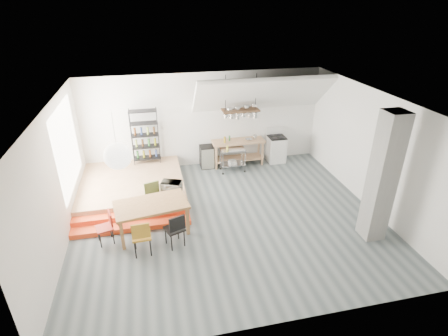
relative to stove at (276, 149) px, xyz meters
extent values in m
plane|color=#4E585A|center=(-2.50, -3.16, -0.48)|extent=(8.00, 8.00, 0.00)
cube|color=silver|center=(-2.50, 0.34, 1.12)|extent=(8.00, 0.04, 3.20)
cube|color=silver|center=(-6.50, -3.16, 1.12)|extent=(0.04, 7.00, 3.20)
cube|color=silver|center=(1.50, -3.16, 1.12)|extent=(0.04, 7.00, 3.20)
cube|color=white|center=(-2.50, -3.16, 2.72)|extent=(8.00, 7.00, 0.02)
cube|color=white|center=(-0.70, -0.26, 2.07)|extent=(4.40, 1.44, 1.32)
cube|color=white|center=(-6.48, -1.66, 1.32)|extent=(0.02, 2.50, 2.20)
cube|color=#9F774F|center=(-5.00, -1.16, -0.28)|extent=(3.00, 3.00, 0.40)
cube|color=#F1481C|center=(-5.00, -3.11, -0.41)|extent=(3.00, 0.35, 0.13)
cube|color=#F1481C|center=(-5.00, -2.76, -0.35)|extent=(3.00, 0.35, 0.27)
cube|color=gray|center=(0.80, -4.66, 1.12)|extent=(0.50, 0.50, 3.20)
cube|color=#9F774F|center=(-1.40, -0.01, 0.40)|extent=(1.80, 0.60, 0.06)
cube|color=#9F774F|center=(-1.40, -0.01, -0.23)|extent=(1.70, 0.55, 0.04)
cube|color=#9F774F|center=(-0.58, 0.21, -0.05)|extent=(0.06, 0.06, 0.86)
cube|color=#9F774F|center=(-2.22, 0.21, -0.05)|extent=(0.06, 0.06, 0.86)
cube|color=#9F774F|center=(-0.58, -0.23, -0.05)|extent=(0.06, 0.06, 0.86)
cube|color=#9F774F|center=(-2.22, -0.23, -0.05)|extent=(0.06, 0.06, 0.86)
cube|color=white|center=(0.00, -0.01, -0.03)|extent=(0.60, 0.60, 0.90)
cube|color=black|center=(0.00, -0.01, 0.44)|extent=(0.58, 0.58, 0.03)
cube|color=white|center=(0.00, 0.27, 0.57)|extent=(0.60, 0.05, 0.25)
cylinder|color=black|center=(0.14, 0.13, 0.46)|extent=(0.18, 0.18, 0.02)
cylinder|color=black|center=(-0.14, 0.13, 0.46)|extent=(0.18, 0.18, 0.02)
cylinder|color=black|center=(0.14, -0.15, 0.46)|extent=(0.18, 0.18, 0.02)
cylinder|color=black|center=(-0.14, -0.15, 0.46)|extent=(0.18, 0.18, 0.02)
cube|color=#432D1B|center=(-1.40, -0.21, 1.57)|extent=(1.20, 0.50, 0.05)
cylinder|color=black|center=(-1.90, -0.21, 2.14)|extent=(0.02, 0.02, 1.15)
cylinder|color=black|center=(-0.90, -0.21, 2.14)|extent=(0.02, 0.02, 1.15)
cylinder|color=silver|center=(-1.90, -0.26, 1.43)|extent=(0.16, 0.16, 0.12)
cylinder|color=silver|center=(-1.70, -0.26, 1.41)|extent=(0.20, 0.20, 0.16)
cylinder|color=silver|center=(-1.50, -0.26, 1.39)|extent=(0.16, 0.16, 0.20)
cylinder|color=silver|center=(-1.30, -0.26, 1.43)|extent=(0.20, 0.20, 0.12)
cylinder|color=silver|center=(-1.10, -0.26, 1.41)|extent=(0.16, 0.16, 0.16)
cylinder|color=silver|center=(-0.90, -0.26, 1.39)|extent=(0.20, 0.20, 0.20)
cylinder|color=black|center=(-4.08, 0.22, 0.82)|extent=(0.02, 0.02, 1.80)
cylinder|color=black|center=(-4.92, 0.22, 0.82)|extent=(0.02, 0.02, 1.80)
cylinder|color=black|center=(-4.08, -0.14, 0.82)|extent=(0.02, 0.02, 1.80)
cylinder|color=black|center=(-4.92, -0.14, 0.82)|extent=(0.02, 0.02, 1.80)
cube|color=black|center=(-4.50, 0.04, 0.07)|extent=(0.88, 0.38, 0.02)
cube|color=black|center=(-4.50, 0.04, 0.47)|extent=(0.88, 0.38, 0.02)
cube|color=black|center=(-4.50, 0.04, 0.87)|extent=(0.88, 0.38, 0.02)
cube|color=black|center=(-4.50, 0.04, 1.27)|extent=(0.88, 0.38, 0.02)
cube|color=black|center=(-4.50, 0.04, 1.67)|extent=(0.88, 0.38, 0.03)
cylinder|color=#31732E|center=(-4.50, 0.04, 0.21)|extent=(0.07, 0.07, 0.24)
cylinder|color=olive|center=(-4.50, 0.04, 0.61)|extent=(0.07, 0.07, 0.24)
cylinder|color=brown|center=(-4.50, 0.04, 1.01)|extent=(0.07, 0.07, 0.24)
cube|color=#9F774F|center=(-3.90, -2.41, 0.07)|extent=(0.60, 0.40, 0.03)
cylinder|color=black|center=(-3.63, -2.24, -0.01)|extent=(0.02, 0.02, 0.13)
cylinder|color=black|center=(-4.17, -2.24, -0.01)|extent=(0.02, 0.02, 0.13)
cylinder|color=black|center=(-3.63, -2.58, -0.01)|extent=(0.02, 0.02, 0.13)
cylinder|color=black|center=(-4.17, -2.58, -0.01)|extent=(0.02, 0.02, 0.13)
sphere|color=white|center=(-5.06, -3.45, 1.72)|extent=(0.60, 0.60, 0.60)
cube|color=brown|center=(-4.47, -3.36, 0.31)|extent=(1.88, 1.25, 0.07)
cube|color=brown|center=(-3.76, -2.82, -0.10)|extent=(0.09, 0.09, 0.76)
cube|color=brown|center=(-5.31, -3.07, -0.10)|extent=(0.09, 0.09, 0.76)
cube|color=brown|center=(-3.63, -3.64, -0.10)|extent=(0.09, 0.09, 0.76)
cube|color=brown|center=(-5.18, -3.89, -0.10)|extent=(0.09, 0.09, 0.76)
cube|color=#AF7B1E|center=(-4.73, -4.12, -0.01)|extent=(0.44, 0.44, 0.04)
cube|color=#AF7B1E|center=(-4.73, -4.31, 0.26)|extent=(0.40, 0.06, 0.37)
cylinder|color=black|center=(-4.90, -4.29, -0.25)|extent=(0.03, 0.03, 0.46)
cylinder|color=black|center=(-4.56, -4.28, -0.25)|extent=(0.03, 0.03, 0.46)
cylinder|color=black|center=(-4.91, -3.95, -0.25)|extent=(0.03, 0.03, 0.46)
cylinder|color=black|center=(-4.57, -3.94, -0.25)|extent=(0.03, 0.03, 0.46)
cube|color=black|center=(-3.98, -3.99, -0.02)|extent=(0.53, 0.53, 0.04)
cube|color=black|center=(-3.92, -4.17, 0.24)|extent=(0.38, 0.17, 0.36)
cylinder|color=black|center=(-4.08, -4.21, -0.25)|extent=(0.03, 0.03, 0.45)
cylinder|color=black|center=(-3.77, -4.09, -0.25)|extent=(0.03, 0.03, 0.45)
cylinder|color=black|center=(-4.19, -3.90, -0.25)|extent=(0.03, 0.03, 0.45)
cylinder|color=black|center=(-3.88, -3.78, -0.25)|extent=(0.03, 0.03, 0.45)
cube|color=#596731|center=(-4.37, -2.62, 0.00)|extent=(0.53, 0.53, 0.04)
cube|color=#596731|center=(-4.42, -2.44, 0.26)|extent=(0.40, 0.16, 0.37)
cylinder|color=black|center=(-4.25, -2.41, -0.25)|extent=(0.03, 0.03, 0.47)
cylinder|color=black|center=(-4.58, -2.51, -0.25)|extent=(0.03, 0.03, 0.47)
cylinder|color=black|center=(-4.16, -2.74, -0.25)|extent=(0.03, 0.03, 0.47)
cylinder|color=black|center=(-4.48, -2.83, -0.25)|extent=(0.03, 0.03, 0.47)
cube|color=#B12919|center=(-5.60, -3.54, -0.06)|extent=(0.46, 0.46, 0.04)
cube|color=#B12919|center=(-5.44, -3.49, 0.17)|extent=(0.13, 0.35, 0.33)
cylinder|color=black|center=(-5.42, -3.64, -0.28)|extent=(0.03, 0.03, 0.41)
cylinder|color=black|center=(-5.50, -3.36, -0.28)|extent=(0.03, 0.03, 0.41)
cylinder|color=black|center=(-5.70, -3.72, -0.28)|extent=(0.03, 0.03, 0.41)
cylinder|color=black|center=(-5.78, -3.44, -0.28)|extent=(0.03, 0.03, 0.41)
cube|color=silver|center=(-1.71, -0.46, 0.31)|extent=(0.82, 0.46, 0.04)
cube|color=silver|center=(-1.71, -0.46, -0.21)|extent=(0.82, 0.46, 0.03)
cylinder|color=silver|center=(-1.33, -0.25, -0.07)|extent=(0.03, 0.03, 0.78)
sphere|color=black|center=(-1.33, -0.25, -0.44)|extent=(0.07, 0.07, 0.07)
cylinder|color=silver|center=(-2.09, -0.26, -0.07)|extent=(0.03, 0.03, 0.78)
sphere|color=black|center=(-2.09, -0.26, -0.44)|extent=(0.07, 0.07, 0.07)
cylinder|color=silver|center=(-1.32, -0.65, -0.07)|extent=(0.03, 0.03, 0.78)
sphere|color=black|center=(-1.32, -0.65, -0.44)|extent=(0.07, 0.07, 0.07)
cylinder|color=silver|center=(-2.08, -0.66, -0.07)|extent=(0.03, 0.03, 0.78)
sphere|color=black|center=(-2.08, -0.66, -0.44)|extent=(0.07, 0.07, 0.07)
cube|color=black|center=(-2.50, 0.04, -0.09)|extent=(0.46, 0.46, 0.78)
imported|color=beige|center=(-3.90, -2.41, 0.23)|extent=(0.63, 0.54, 0.30)
imported|color=silver|center=(-1.04, -0.06, 0.46)|extent=(0.25, 0.25, 0.06)
camera|label=1|loc=(-4.29, -10.79, 4.87)|focal=28.00mm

